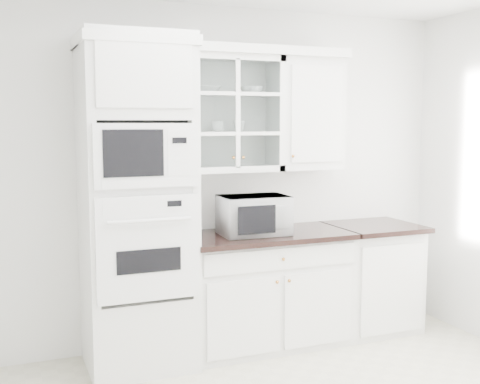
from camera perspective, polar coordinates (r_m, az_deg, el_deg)
name	(u,v)px	position (r m, az deg, el deg)	size (l,w,h in m)	color
room_shell	(294,123)	(3.65, 5.12, 6.50)	(4.00, 3.50, 2.70)	white
oven_column	(137,204)	(4.38, -9.73, -1.15)	(0.76, 0.68, 2.40)	white
base_cabinet_run	(265,288)	(4.88, 2.42, -9.11)	(1.32, 0.67, 0.92)	white
extra_base_cabinet	(371,276)	(5.35, 12.31, -7.82)	(0.72, 0.67, 0.92)	white
upper_cabinet_glass	(230,114)	(4.72, -0.97, 7.42)	(0.80, 0.33, 0.90)	white
upper_cabinet_solid	(307,114)	(5.01, 6.32, 7.33)	(0.55, 0.33, 0.90)	white
crown_molding	(218,50)	(4.70, -2.10, 13.35)	(2.14, 0.38, 0.07)	white
countertop_microwave	(253,215)	(4.67, 1.26, -2.17)	(0.52, 0.43, 0.30)	white
bowl_a	(208,89)	(4.69, -3.07, 9.68)	(0.21, 0.21, 0.05)	white
bowl_b	(252,90)	(4.80, 1.13, 9.64)	(0.18, 0.18, 0.06)	white
cup_a	(218,127)	(4.69, -2.13, 6.22)	(0.11, 0.11, 0.08)	white
cup_b	(239,126)	(4.75, -0.10, 6.26)	(0.10, 0.10, 0.09)	white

